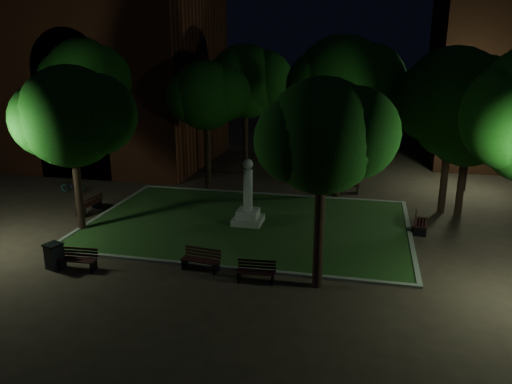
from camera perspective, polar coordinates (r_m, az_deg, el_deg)
ground at (r=22.59m, az=-2.10°, el=-5.45°), size 80.00×80.00×0.00m
lawn at (r=24.38m, az=-0.91°, el=-3.65°), size 15.00×10.00×0.08m
lawn_kerb at (r=24.38m, az=-0.91°, el=-3.61°), size 15.40×10.40×0.12m
monument at (r=24.08m, az=-0.92°, el=-1.61°), size 1.40×1.40×3.20m
building_main at (r=40.15m, az=-19.91°, el=14.01°), size 20.00×12.00×15.00m
tree_west at (r=23.81m, az=-20.22°, el=8.08°), size 5.59×4.56×7.65m
tree_north_wl at (r=29.68m, az=-5.57°, el=10.91°), size 4.94×4.04×7.63m
tree_north_er at (r=28.03m, az=10.04°, el=12.03°), size 6.46×5.27×9.02m
tree_ne at (r=27.09m, az=23.37°, el=7.57°), size 5.71×4.66×7.20m
tree_se at (r=16.79m, az=7.90°, el=6.30°), size 4.82×3.94×7.48m
tree_nw at (r=33.45m, az=-18.62°, el=12.06°), size 6.31×5.15×8.93m
tree_far_north at (r=32.96m, az=-1.08°, el=12.49°), size 5.85×4.77×8.54m
tree_extra at (r=26.81m, az=21.83°, el=9.79°), size 6.35×5.18×8.44m
lamppost_nw at (r=35.66m, az=-16.19°, el=7.37°), size 1.18×0.28×4.60m
lamppost_ne at (r=31.88m, az=23.30°, el=5.61°), size 1.18×0.28×4.54m
bench_near_left at (r=19.65m, az=-6.29°, el=-7.75°), size 1.59×0.73×0.84m
bench_near_right at (r=18.63m, az=0.02°, el=-9.14°), size 1.46×0.59×0.78m
bench_west_near at (r=20.78m, az=-19.65°, el=-7.30°), size 1.53×0.61×0.82m
bench_left_side at (r=27.33m, az=-18.44°, el=-1.43°), size 0.66×1.69×0.91m
bench_right_side at (r=24.63m, az=18.18°, el=-3.37°), size 0.74×1.65×0.88m
bench_far_side at (r=29.98m, az=10.17°, el=0.70°), size 1.66×0.65×0.90m
trash_bin at (r=21.11m, az=-22.07°, el=-6.79°), size 0.76×0.76×1.03m
bicycle at (r=31.55m, az=-20.19°, el=0.69°), size 1.58×0.66×0.81m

